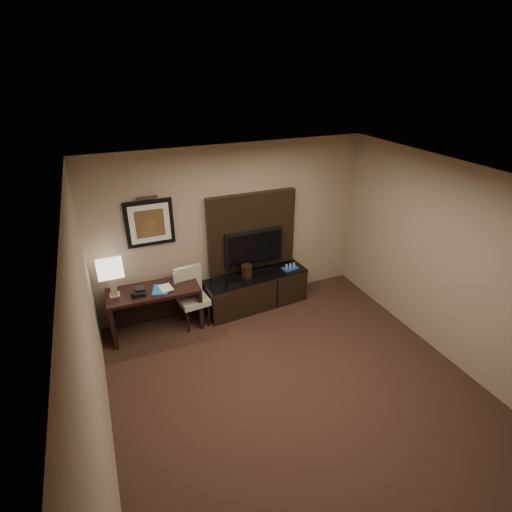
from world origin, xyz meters
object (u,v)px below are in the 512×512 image
desk_phone (139,291)px  tv (254,248)px  desk_chair (193,300)px  credenza (256,290)px  table_lamp (112,280)px  ice_bucket (247,271)px  water_bottle (175,278)px  minibar_tray (290,266)px  desk (156,310)px

desk_phone → tv: bearing=14.5°
desk_chair → credenza: bearing=-1.4°
table_lamp → ice_bucket: 2.08m
water_bottle → ice_bucket: (1.16, -0.03, -0.11)m
tv → desk_phone: (-1.93, -0.25, -0.25)m
ice_bucket → water_bottle: bearing=178.4°
desk_chair → tv: bearing=6.8°
table_lamp → water_bottle: bearing=1.3°
tv → minibar_tray: size_ratio=3.65×
desk → credenza: desk is taller
credenza → minibar_tray: bearing=-6.4°
credenza → minibar_tray: 0.71m
desk_phone → desk: bearing=22.5°
desk_phone → minibar_tray: size_ratio=0.73×
desk_phone → desk_chair: bearing=5.9°
desk → desk_chair: 0.59m
desk_chair → desk_phone: desk_chair is taller
desk → desk_phone: bearing=-163.0°
credenza → desk_phone: 1.95m
tv → water_bottle: size_ratio=5.83×
desk → ice_bucket: size_ratio=6.56×
tv → ice_bucket: (-0.20, -0.16, -0.32)m
credenza → water_bottle: size_ratio=10.12×
water_bottle → desk_phone: bearing=-167.7°
desk_chair → ice_bucket: desk_chair is taller
credenza → minibar_tray: size_ratio=6.33×
credenza → desk_phone: bearing=178.0°
ice_bucket → tv: bearing=38.9°
desk_chair → ice_bucket: size_ratio=4.34×
water_bottle → minibar_tray: (1.95, -0.07, -0.16)m
water_bottle → table_lamp: bearing=-178.7°
desk_chair → water_bottle: size_ratio=5.20×
tv → water_bottle: 1.38m
desk_chair → table_lamp: table_lamp is taller
credenza → tv: tv is taller
desk_phone → ice_bucket: size_ratio=0.98×
minibar_tray → water_bottle: bearing=178.0°
table_lamp → ice_bucket: (2.06, -0.01, -0.29)m
desk → water_bottle: size_ratio=7.87×
desk → credenza: (1.68, 0.02, -0.06)m
desk → desk_phone: 0.47m
water_bottle → ice_bucket: water_bottle is taller
desk_chair → desk_phone: (-0.79, 0.02, 0.33)m
tv → table_lamp: bearing=-176.3°
tv → minibar_tray: (0.59, -0.19, -0.37)m
water_bottle → ice_bucket: 1.17m
ice_bucket → credenza: bearing=-4.7°
desk → desk_phone: desk_phone is taller
ice_bucket → minibar_tray: 0.78m
credenza → water_bottle: bearing=173.7°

